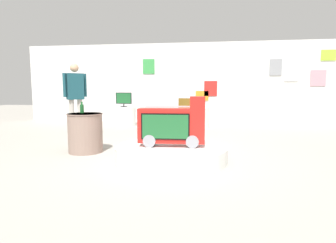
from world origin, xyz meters
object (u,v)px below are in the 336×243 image
display_pedestal_left_rear (186,125)px  display_pedestal_center_rear (196,117)px  display_pedestal_right_rear (124,116)px  bottle_on_side_table (82,108)px  main_display_pedestal (171,153)px  shopper_browsing_near_truck (75,95)px  side_table_round (85,132)px  tv_on_left_rear (186,105)px  tv_on_right_rear (124,99)px  novelty_firetruck_tv (173,126)px  tv_on_center_rear (197,102)px

display_pedestal_left_rear → display_pedestal_center_rear: bearing=84.5°
display_pedestal_right_rear → bottle_on_side_table: bottle_on_side_table is taller
main_display_pedestal → shopper_browsing_near_truck: bearing=144.9°
main_display_pedestal → side_table_round: size_ratio=2.51×
tv_on_left_rear → display_pedestal_right_rear: tv_on_left_rear is taller
bottle_on_side_table → tv_on_right_rear: bearing=95.5°
display_pedestal_center_rear → shopper_browsing_near_truck: bearing=-139.5°
display_pedestal_left_rear → shopper_browsing_near_truck: (-2.64, -0.47, 0.75)m
tv_on_right_rear → shopper_browsing_near_truck: bearing=-99.7°
display_pedestal_left_rear → tv_on_left_rear: (0.00, -0.00, 0.51)m
main_display_pedestal → display_pedestal_left_rear: size_ratio=2.61×
novelty_firetruck_tv → display_pedestal_left_rear: novelty_firetruck_tv is taller
tv_on_center_rear → display_pedestal_right_rear: size_ratio=0.50×
tv_on_left_rear → tv_on_right_rear: tv_on_right_rear is taller
side_table_round → display_pedestal_right_rear: bearing=96.8°
display_pedestal_left_rear → novelty_firetruck_tv: bearing=-90.9°
tv_on_center_rear → shopper_browsing_near_truck: size_ratio=0.22×
main_display_pedestal → tv_on_right_rear: 4.87m
bottle_on_side_table → display_pedestal_center_rear: bearing=61.3°
main_display_pedestal → display_pedestal_center_rear: bearing=86.7°
main_display_pedestal → shopper_browsing_near_truck: (-2.58, 1.81, 0.94)m
main_display_pedestal → display_pedestal_center_rear: size_ratio=2.37×
display_pedestal_right_rear → bottle_on_side_table: size_ratio=3.68×
tv_on_left_rear → side_table_round: 2.61m
side_table_round → shopper_browsing_near_truck: (-0.89, 1.42, 0.68)m
tv_on_left_rear → shopper_browsing_near_truck: shopper_browsing_near_truck is taller
novelty_firetruck_tv → tv_on_center_rear: size_ratio=2.75×
side_table_round → tv_on_center_rear: bearing=63.2°
tv_on_right_rear → bottle_on_side_table: bearing=-84.5°
tv_on_left_rear → side_table_round: size_ratio=0.57×
display_pedestal_right_rear → tv_on_right_rear: (0.00, -0.00, 0.57)m
novelty_firetruck_tv → tv_on_right_rear: 4.84m
tv_on_left_rear → shopper_browsing_near_truck: size_ratio=0.23×
display_pedestal_center_rear → tv_on_center_rear: bearing=-96.7°
display_pedestal_center_rear → shopper_browsing_near_truck: size_ratio=0.43×
display_pedestal_center_rear → tv_on_center_rear: tv_on_center_rear is taller
tv_on_center_rear → shopper_browsing_near_truck: bearing=-139.5°
novelty_firetruck_tv → display_pedestal_center_rear: 4.25m
display_pedestal_left_rear → display_pedestal_right_rear: bearing=137.6°
tv_on_center_rear → display_pedestal_right_rear: tv_on_center_rear is taller
main_display_pedestal → novelty_firetruck_tv: size_ratio=1.68×
display_pedestal_right_rear → shopper_browsing_near_truck: shopper_browsing_near_truck is taller
tv_on_center_rear → side_table_round: size_ratio=0.54×
tv_on_center_rear → display_pedestal_right_rear: 2.45m
tv_on_left_rear → display_pedestal_right_rear: size_ratio=0.53×
display_pedestal_right_rear → side_table_round: 3.94m
novelty_firetruck_tv → shopper_browsing_near_truck: 3.21m
display_pedestal_right_rear → tv_on_left_rear: bearing=-42.4°
novelty_firetruck_tv → tv_on_left_rear: 2.30m
side_table_round → tv_on_right_rear: bearing=96.8°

